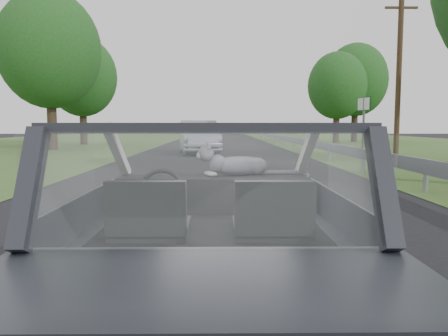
{
  "coord_description": "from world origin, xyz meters",
  "views": [
    {
      "loc": [
        0.05,
        -3.08,
        1.43
      ],
      "look_at": [
        0.09,
        0.54,
        1.08
      ],
      "focal_mm": 35.0,
      "sensor_mm": 36.0,
      "label": 1
    }
  ],
  "objects_px": {
    "cat": "(239,165)",
    "other_car": "(199,137)",
    "highway_sign": "(363,125)",
    "utility_pole": "(399,75)",
    "subject_car": "(212,224)"
  },
  "relations": [
    {
      "from": "other_car",
      "to": "utility_pole",
      "type": "height_order",
      "value": "utility_pole"
    },
    {
      "from": "other_car",
      "to": "utility_pole",
      "type": "bearing_deg",
      "value": -17.2
    },
    {
      "from": "subject_car",
      "to": "other_car",
      "type": "xyz_separation_m",
      "value": [
        -0.97,
        19.03,
        0.11
      ]
    },
    {
      "from": "highway_sign",
      "to": "utility_pole",
      "type": "height_order",
      "value": "utility_pole"
    },
    {
      "from": "subject_car",
      "to": "cat",
      "type": "bearing_deg",
      "value": 71.25
    },
    {
      "from": "other_car",
      "to": "utility_pole",
      "type": "xyz_separation_m",
      "value": [
        9.39,
        -1.59,
        2.94
      ]
    },
    {
      "from": "subject_car",
      "to": "highway_sign",
      "type": "xyz_separation_m",
      "value": [
        7.27,
        18.72,
        0.68
      ]
    },
    {
      "from": "cat",
      "to": "other_car",
      "type": "relative_size",
      "value": 0.13
    },
    {
      "from": "highway_sign",
      "to": "utility_pole",
      "type": "relative_size",
      "value": 0.37
    },
    {
      "from": "subject_car",
      "to": "cat",
      "type": "xyz_separation_m",
      "value": [
        0.23,
        0.67,
        0.37
      ]
    },
    {
      "from": "cat",
      "to": "highway_sign",
      "type": "bearing_deg",
      "value": 55.62
    },
    {
      "from": "highway_sign",
      "to": "subject_car",
      "type": "bearing_deg",
      "value": -124.75
    },
    {
      "from": "subject_car",
      "to": "utility_pole",
      "type": "height_order",
      "value": "utility_pole"
    },
    {
      "from": "cat",
      "to": "highway_sign",
      "type": "height_order",
      "value": "highway_sign"
    },
    {
      "from": "cat",
      "to": "other_car",
      "type": "bearing_deg",
      "value": 80.68
    }
  ]
}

